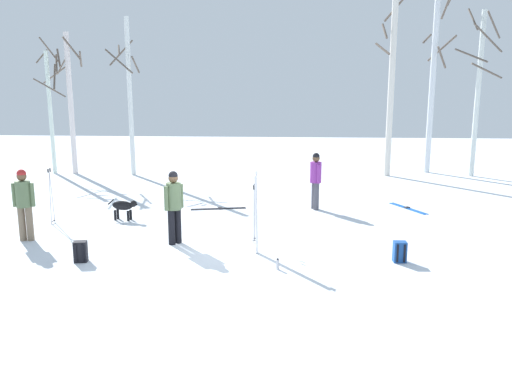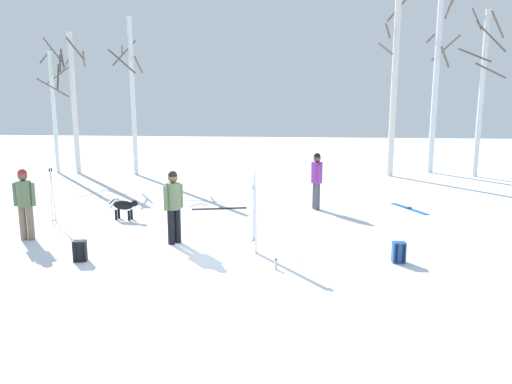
{
  "view_description": "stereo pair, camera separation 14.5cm",
  "coord_description": "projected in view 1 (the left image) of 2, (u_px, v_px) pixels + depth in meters",
  "views": [
    {
      "loc": [
        1.64,
        -10.24,
        3.44
      ],
      "look_at": [
        0.72,
        2.1,
        1.0
      ],
      "focal_mm": 35.05,
      "sensor_mm": 36.0,
      "label": 1
    },
    {
      "loc": [
        1.79,
        -10.23,
        3.44
      ],
      "look_at": [
        0.72,
        2.1,
        1.0
      ],
      "focal_mm": 35.05,
      "sensor_mm": 36.0,
      "label": 2
    }
  ],
  "objects": [
    {
      "name": "birch_tree_0",
      "position": [
        51.0,
        107.0,
        21.44
      ],
      "size": [
        1.49,
        1.75,
        5.72
      ],
      "color": "silver",
      "rests_on": "ground_plane"
    },
    {
      "name": "dog",
      "position": [
        124.0,
        206.0,
        13.77
      ],
      "size": [
        0.89,
        0.31,
        0.57
      ],
      "color": "black",
      "rests_on": "ground_plane"
    },
    {
      "name": "birch_tree_5",
      "position": [
        478.0,
        89.0,
        20.49
      ],
      "size": [
        1.74,
        1.46,
        6.85
      ],
      "color": "silver",
      "rests_on": "ground_plane"
    },
    {
      "name": "person_2",
      "position": [
        24.0,
        200.0,
        11.73
      ],
      "size": [
        0.52,
        0.34,
        1.72
      ],
      "color": "#72604C",
      "rests_on": "ground_plane"
    },
    {
      "name": "person_0",
      "position": [
        316.0,
        177.0,
        14.95
      ],
      "size": [
        0.34,
        0.49,
        1.72
      ],
      "color": "#4C4C56",
      "rests_on": "ground_plane"
    },
    {
      "name": "ski_pair_lying_1",
      "position": [
        219.0,
        209.0,
        15.16
      ],
      "size": [
        1.66,
        0.54,
        0.05
      ],
      "color": "black",
      "rests_on": "ground_plane"
    },
    {
      "name": "ski_poles_0",
      "position": [
        51.0,
        194.0,
        13.31
      ],
      "size": [
        0.07,
        0.22,
        1.5
      ],
      "color": "#B2B2BC",
      "rests_on": "ground_plane"
    },
    {
      "name": "backpack_1",
      "position": [
        81.0,
        252.0,
        10.38
      ],
      "size": [
        0.29,
        0.32,
        0.44
      ],
      "color": "black",
      "rests_on": "ground_plane"
    },
    {
      "name": "water_bottle_0",
      "position": [
        278.0,
        264.0,
        9.93
      ],
      "size": [
        0.06,
        0.06,
        0.23
      ],
      "color": "silver",
      "rests_on": "ground_plane"
    },
    {
      "name": "ground_plane",
      "position": [
        216.0,
        255.0,
        10.8
      ],
      "size": [
        60.0,
        60.0,
        0.0
      ],
      "primitive_type": "plane",
      "color": "white"
    },
    {
      "name": "person_1",
      "position": [
        174.0,
        203.0,
        11.48
      ],
      "size": [
        0.37,
        0.42,
        1.72
      ],
      "color": "black",
      "rests_on": "ground_plane"
    },
    {
      "name": "ski_poles_1",
      "position": [
        254.0,
        212.0,
        11.63
      ],
      "size": [
        0.07,
        0.27,
        1.38
      ],
      "color": "#B2B2BC",
      "rests_on": "ground_plane"
    },
    {
      "name": "birch_tree_2",
      "position": [
        129.0,
        95.0,
        20.86
      ],
      "size": [
        1.26,
        1.64,
        6.52
      ],
      "color": "silver",
      "rests_on": "ground_plane"
    },
    {
      "name": "birch_tree_4",
      "position": [
        433.0,
        76.0,
        21.45
      ],
      "size": [
        1.47,
        1.54,
        8.03
      ],
      "color": "silver",
      "rests_on": "ground_plane"
    },
    {
      "name": "birch_tree_3",
      "position": [
        391.0,
        81.0,
        20.55
      ],
      "size": [
        1.1,
        1.09,
        7.69
      ],
      "color": "silver",
      "rests_on": "ground_plane"
    },
    {
      "name": "ski_pair_planted_0",
      "position": [
        256.0,
        213.0,
        10.74
      ],
      "size": [
        0.07,
        0.25,
        1.84
      ],
      "color": "white",
      "rests_on": "ground_plane"
    },
    {
      "name": "ski_pair_lying_0",
      "position": [
        408.0,
        208.0,
        15.21
      ],
      "size": [
        0.87,
        1.58,
        0.05
      ],
      "color": "blue",
      "rests_on": "ground_plane"
    },
    {
      "name": "backpack_0",
      "position": [
        400.0,
        252.0,
        10.36
      ],
      "size": [
        0.27,
        0.29,
        0.44
      ],
      "color": "#1E4C99",
      "rests_on": "ground_plane"
    },
    {
      "name": "birch_tree_1",
      "position": [
        70.0,
        100.0,
        21.25
      ],
      "size": [
        1.49,
        1.47,
        5.96
      ],
      "color": "silver",
      "rests_on": "ground_plane"
    }
  ]
}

